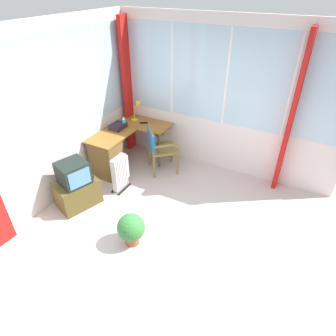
% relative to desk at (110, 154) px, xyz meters
% --- Properties ---
extents(ground, '(5.16, 5.05, 0.06)m').
position_rel_desk_xyz_m(ground, '(-0.95, -1.70, -0.43)').
color(ground, beige).
extents(north_window_panel, '(4.16, 0.07, 2.68)m').
position_rel_desk_xyz_m(north_window_panel, '(-0.95, 0.35, 0.94)').
color(north_window_panel, silver).
rests_on(north_window_panel, ground).
extents(east_window_panel, '(0.07, 4.05, 2.68)m').
position_rel_desk_xyz_m(east_window_panel, '(1.16, -1.70, 0.93)').
color(east_window_panel, silver).
rests_on(east_window_panel, ground).
extents(curtain_corner, '(0.32, 0.10, 2.58)m').
position_rel_desk_xyz_m(curtain_corner, '(1.03, 0.22, 0.89)').
color(curtain_corner, red).
rests_on(curtain_corner, ground).
extents(curtain_east_far, '(0.31, 0.08, 2.58)m').
position_rel_desk_xyz_m(curtain_east_far, '(1.08, -2.82, 0.89)').
color(curtain_east_far, red).
rests_on(curtain_east_far, ground).
extents(desk, '(1.43, 1.05, 0.73)m').
position_rel_desk_xyz_m(desk, '(0.00, 0.00, 0.00)').
color(desk, '#985E26').
rests_on(desk, ground).
extents(desk_lamp, '(0.24, 0.21, 0.40)m').
position_rel_desk_xyz_m(desk_lamp, '(0.94, -0.05, 0.58)').
color(desk_lamp, yellow).
rests_on(desk_lamp, desk).
extents(tv_remote, '(0.11, 0.15, 0.02)m').
position_rel_desk_xyz_m(tv_remote, '(0.82, -0.24, 0.34)').
color(tv_remote, black).
rests_on(tv_remote, desk).
extents(spray_bottle, '(0.06, 0.06, 0.22)m').
position_rel_desk_xyz_m(spray_bottle, '(0.50, -0.01, 0.43)').
color(spray_bottle, '#34ADDF').
rests_on(spray_bottle, desk).
extents(paper_tray, '(0.30, 0.24, 0.09)m').
position_rel_desk_xyz_m(paper_tray, '(0.40, 0.07, 0.37)').
color(paper_tray, '#2A1E2A').
rests_on(paper_tray, desk).
extents(wooden_armchair, '(0.68, 0.68, 0.86)m').
position_rel_desk_xyz_m(wooden_armchair, '(0.46, -0.73, 0.16)').
color(wooden_armchair, olive).
rests_on(wooden_armchair, ground).
extents(tv_on_stand, '(0.75, 0.62, 0.79)m').
position_rel_desk_xyz_m(tv_on_stand, '(-0.98, -0.09, -0.05)').
color(tv_on_stand, brown).
rests_on(tv_on_stand, ground).
extents(space_heater, '(0.39, 0.17, 0.65)m').
position_rel_desk_xyz_m(space_heater, '(-0.31, -0.46, -0.08)').
color(space_heater, silver).
rests_on(space_heater, ground).
extents(potted_plant, '(0.38, 0.38, 0.48)m').
position_rel_desk_xyz_m(potted_plant, '(-1.27, -1.32, -0.14)').
color(potted_plant, '#A75130').
rests_on(potted_plant, ground).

